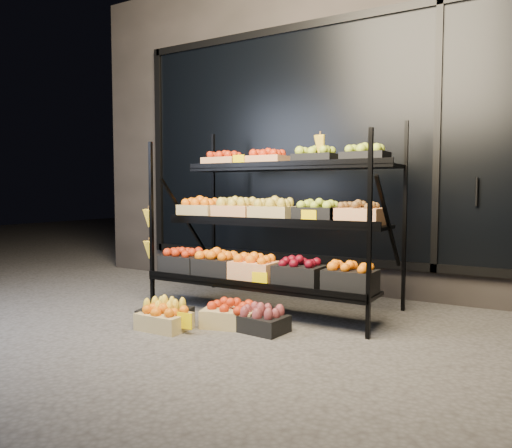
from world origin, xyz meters
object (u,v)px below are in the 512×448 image
Objects in this scene: floor_crate_left at (164,318)px; floor_crate_midright at (230,314)px; display_rack at (270,221)px; floor_crate_midleft at (165,313)px.

floor_crate_midright is at bearing 40.00° from floor_crate_left.
floor_crate_left is 0.51m from floor_crate_midright.
floor_crate_midright is (0.01, -0.65, -0.69)m from display_rack.
display_rack is at bearing 49.46° from floor_crate_midleft.
floor_crate_left is at bearing -154.56° from floor_crate_midright.
display_rack is 5.01× the size of floor_crate_midleft.
floor_crate_midright reaches higher than floor_crate_left.
floor_crate_midleft reaches higher than floor_crate_left.
floor_crate_midright is at bearing -89.30° from display_rack.
floor_crate_left is at bearing -66.02° from floor_crate_midleft.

